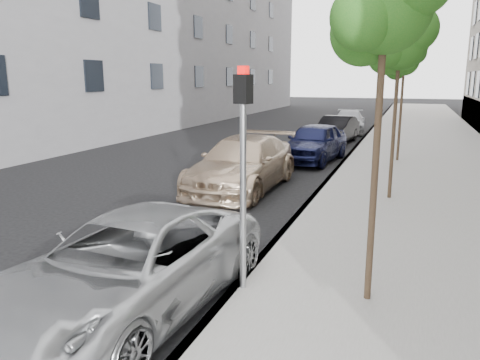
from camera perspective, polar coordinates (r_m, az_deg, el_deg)
The scene contains 12 objects.
ground at distance 7.29m, azimuth -13.12°, elevation -15.88°, with size 160.00×160.00×0.00m, color black.
sidewalk at distance 29.51m, azimuth 21.36°, elevation 5.00°, with size 6.40×72.00×0.14m, color gray.
curb at distance 29.60m, azimuth 15.30°, elevation 5.43°, with size 0.15×72.00×0.14m, color #9E9B93.
tree_near at distance 6.89m, azimuth 17.53°, elevation 19.37°, with size 1.61×1.41×4.98m.
tree_mid at distance 13.35m, azimuth 19.04°, elevation 15.65°, with size 1.79×1.59×5.07m.
tree_far at distance 19.83m, azimuth 19.49°, elevation 13.50°, with size 1.54×1.34×4.67m.
signal_pole at distance 7.02m, azimuth 0.38°, elevation 3.04°, with size 0.28×0.24×3.44m.
minivan at distance 7.18m, azimuth -13.26°, elevation -10.07°, with size 2.36×5.11×1.42m, color #9C9EA0.
suv at distance 14.48m, azimuth 0.33°, elevation 2.00°, with size 2.26×5.57×1.62m, color tan.
sedan_blue at distance 19.66m, azimuth 9.01°, elevation 4.56°, with size 1.88×4.67×1.59m, color #101437.
sedan_black at distance 25.47m, azimuth 11.64°, elevation 6.02°, with size 1.51×4.33×1.43m, color black.
sedan_rear at distance 30.56m, azimuth 13.12°, elevation 6.93°, with size 1.95×4.80×1.39m, color gray.
Camera 1 is at (3.64, -5.31, 3.41)m, focal length 35.00 mm.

